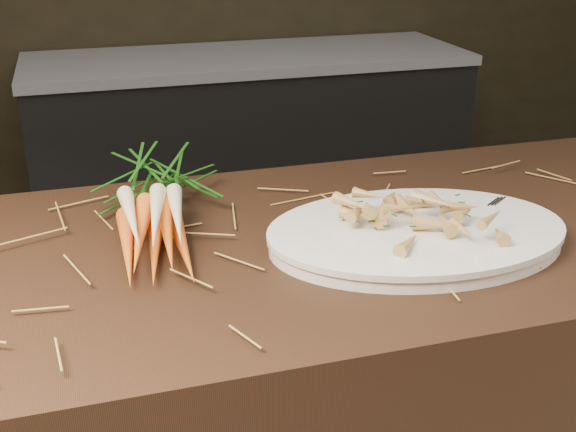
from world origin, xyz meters
The scene contains 6 objects.
back_counter centered at (0.30, 2.18, 0.42)m, with size 1.82×0.62×0.84m.
straw_bedding centered at (0.00, 0.30, 0.91)m, with size 1.40×0.60×0.02m, color #A47235, non-canonical shape.
root_veg_bunch centered at (-0.29, 0.44, 0.94)m, with size 0.19×0.49×0.09m.
serving_platter centered at (0.11, 0.22, 0.91)m, with size 0.49×0.33×0.03m, color white, non-canonical shape.
roasted_veg_heap centered at (0.11, 0.22, 0.95)m, with size 0.24×0.17×0.05m, color #A7763C, non-canonical shape.
serving_fork centered at (0.29, 0.19, 0.93)m, with size 0.02×0.19×0.00m, color silver.
Camera 1 is at (-0.39, -0.74, 1.42)m, focal length 45.00 mm.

